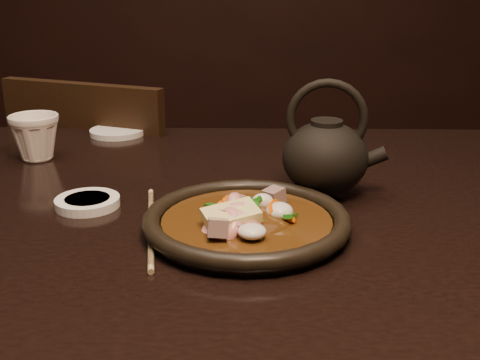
{
  "coord_description": "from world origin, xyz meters",
  "views": [
    {
      "loc": [
        0.28,
        -0.77,
        1.06
      ],
      "look_at": [
        0.26,
        -0.02,
        0.8
      ],
      "focal_mm": 45.0,
      "sensor_mm": 36.0,
      "label": 1
    }
  ],
  "objects_px": {
    "tea_cup": "(35,136)",
    "plate": "(247,222)",
    "table": "(59,257)",
    "chair": "(121,232)",
    "teapot": "(326,154)"
  },
  "relations": [
    {
      "from": "tea_cup",
      "to": "chair",
      "type": "bearing_deg",
      "value": 80.59
    },
    {
      "from": "table",
      "to": "chair",
      "type": "xyz_separation_m",
      "value": [
        -0.04,
        0.56,
        -0.21
      ]
    },
    {
      "from": "chair",
      "to": "tea_cup",
      "type": "distance_m",
      "value": 0.48
    },
    {
      "from": "teapot",
      "to": "plate",
      "type": "bearing_deg",
      "value": -123.67
    },
    {
      "from": "table",
      "to": "plate",
      "type": "relative_size",
      "value": 6.1
    },
    {
      "from": "chair",
      "to": "plate",
      "type": "xyz_separation_m",
      "value": [
        0.31,
        -0.64,
        0.3
      ]
    },
    {
      "from": "plate",
      "to": "tea_cup",
      "type": "relative_size",
      "value": 3.08
    },
    {
      "from": "chair",
      "to": "teapot",
      "type": "xyz_separation_m",
      "value": [
        0.42,
        -0.5,
        0.35
      ]
    },
    {
      "from": "table",
      "to": "plate",
      "type": "height_order",
      "value": "plate"
    },
    {
      "from": "chair",
      "to": "plate",
      "type": "bearing_deg",
      "value": 136.07
    },
    {
      "from": "table",
      "to": "tea_cup",
      "type": "relative_size",
      "value": 18.78
    },
    {
      "from": "table",
      "to": "plate",
      "type": "bearing_deg",
      "value": -16.13
    },
    {
      "from": "tea_cup",
      "to": "plate",
      "type": "bearing_deg",
      "value": -39.26
    },
    {
      "from": "plate",
      "to": "teapot",
      "type": "bearing_deg",
      "value": 50.41
    },
    {
      "from": "tea_cup",
      "to": "teapot",
      "type": "bearing_deg",
      "value": -19.03
    }
  ]
}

